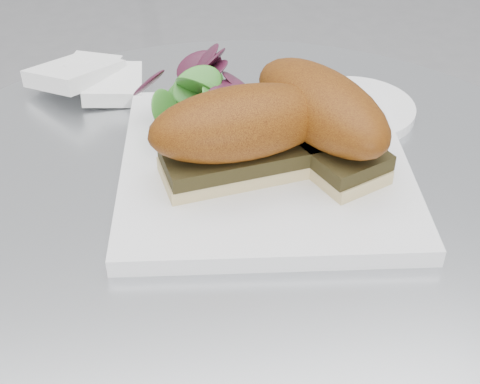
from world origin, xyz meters
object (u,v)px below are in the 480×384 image
at_px(sandwich_right, 320,115).
at_px(saucer, 354,109).
at_px(sandwich_left, 242,132).
at_px(plate, 265,167).

bearing_deg(sandwich_right, saucer, 121.88).
height_order(sandwich_left, saucer, sandwich_left).
distance_m(plate, sandwich_right, 0.07).
bearing_deg(sandwich_left, saucer, 29.08).
height_order(plate, sandwich_left, sandwich_left).
relative_size(plate, saucer, 2.05).
bearing_deg(sandwich_left, plate, 25.13).
distance_m(plate, sandwich_left, 0.06).
relative_size(sandwich_left, saucer, 1.35).
bearing_deg(plate, sandwich_right, -0.66).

